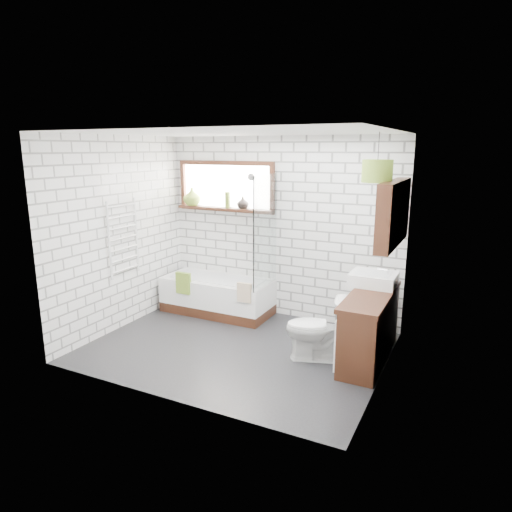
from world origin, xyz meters
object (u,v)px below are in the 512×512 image
at_px(bathtub, 218,295).
at_px(vanity, 370,327).
at_px(toilet, 318,329).
at_px(pendant, 377,171).
at_px(basin, 374,279).

relative_size(bathtub, vanity, 1.17).
distance_m(bathtub, toilet, 1.97).
bearing_deg(pendant, basin, 94.55).
bearing_deg(toilet, basin, 124.07).
relative_size(bathtub, toilet, 2.15).
bearing_deg(pendant, vanity, -66.21).
xyz_separation_m(bathtub, pendant, (2.27, -0.45, 1.85)).
height_order(vanity, basin, basin).
xyz_separation_m(toilet, pendant, (0.48, 0.35, 1.74)).
xyz_separation_m(vanity, toilet, (-0.52, -0.26, -0.02)).
height_order(bathtub, toilet, toilet).
bearing_deg(basin, vanity, -80.23).
bearing_deg(basin, pendant, -85.45).
distance_m(bathtub, pendant, 2.96).
relative_size(bathtub, pendant, 4.89).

